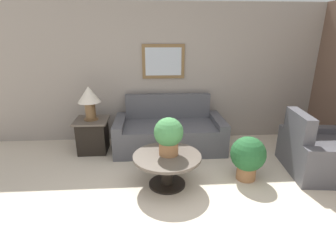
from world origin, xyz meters
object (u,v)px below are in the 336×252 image
couch_main (169,132)px  potted_plant_on_table (169,135)px  side_table (93,135)px  potted_plant_floor (248,156)px  coffee_table (167,164)px  table_lamp (89,98)px  armchair (320,154)px

couch_main → potted_plant_on_table: 1.35m
side_table → potted_plant_floor: 2.71m
coffee_table → side_table: size_ratio=1.56×
coffee_table → potted_plant_on_table: size_ratio=1.79×
couch_main → potted_plant_on_table: (-0.10, -1.27, 0.45)m
table_lamp → potted_plant_floor: bearing=-25.3°
armchair → coffee_table: 2.39m
armchair → side_table: 3.78m
potted_plant_on_table → potted_plant_floor: bearing=2.7°
table_lamp → potted_plant_on_table: bearing=-43.1°
couch_main → side_table: 1.39m
side_table → table_lamp: (0.00, 0.00, 0.69)m
couch_main → armchair: 2.49m
armchair → potted_plant_floor: armchair is taller
coffee_table → potted_plant_on_table: potted_plant_on_table is taller
armchair → table_lamp: size_ratio=2.03×
couch_main → armchair: size_ratio=1.64×
coffee_table → potted_plant_floor: bearing=4.2°
coffee_table → potted_plant_floor: (1.18, 0.09, 0.04)m
couch_main → potted_plant_floor: 1.61m
couch_main → potted_plant_floor: (1.06, -1.21, 0.07)m
potted_plant_on_table → potted_plant_floor: 1.22m
potted_plant_floor → table_lamp: bearing=154.7°
potted_plant_floor → coffee_table: bearing=-175.8°
coffee_table → table_lamp: table_lamp is taller
armchair → potted_plant_floor: size_ratio=1.82×
table_lamp → side_table: bearing=-90.0°
table_lamp → couch_main: bearing=2.3°
coffee_table → side_table: (-1.27, 1.24, -0.03)m
couch_main → side_table: couch_main is taller
side_table → potted_plant_on_table: size_ratio=1.15×
armchair → table_lamp: (-3.65, 1.01, 0.70)m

